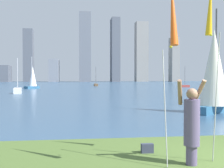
{
  "coord_description": "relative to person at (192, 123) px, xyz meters",
  "views": [
    {
      "loc": [
        -3.93,
        -5.55,
        1.94
      ],
      "look_at": [
        -1.16,
        17.03,
        1.36
      ],
      "focal_mm": 44.16,
      "sensor_mm": 36.0,
      "label": 1
    }
  ],
  "objects": [
    {
      "name": "ground",
      "position": [
        1.45,
        50.72,
        -0.99
      ],
      "size": [
        120.0,
        138.0,
        0.12
      ],
      "color": "#4C662D"
    },
    {
      "name": "person",
      "position": [
        0.0,
        0.0,
        0.0
      ],
      "size": [
        0.69,
        0.51,
        1.89
      ],
      "rotation": [
        0.0,
        0.0,
        0.15
      ],
      "color": "#594C72",
      "rests_on": "ground"
    },
    {
      "name": "kite_flag_left",
      "position": [
        -0.59,
        -0.41,
        2.28
      ],
      "size": [
        0.16,
        0.85,
        4.0
      ],
      "color": "#B2B2B7",
      "rests_on": "ground"
    },
    {
      "name": "kite_flag_right",
      "position": [
        0.59,
        0.36,
        2.54
      ],
      "size": [
        0.16,
        0.62,
        4.22
      ],
      "color": "#B2B2B7",
      "rests_on": "ground"
    },
    {
      "name": "bag",
      "position": [
        -0.73,
        1.05,
        -0.81
      ],
      "size": [
        0.31,
        0.14,
        0.23
      ],
      "color": "#33384C",
      "rests_on": "ground"
    },
    {
      "name": "sailboat_0",
      "position": [
        17.85,
        44.99,
        -0.69
      ],
      "size": [
        1.91,
        1.2,
        3.98
      ],
      "color": "maroon",
      "rests_on": "ground"
    },
    {
      "name": "sailboat_1",
      "position": [
        1.24,
        53.08,
        -0.64
      ],
      "size": [
        0.82,
        2.29,
        4.11
      ],
      "color": "brown",
      "rests_on": "ground"
    },
    {
      "name": "sailboat_2",
      "position": [
        4.75,
        8.2,
        1.39
      ],
      "size": [
        2.87,
        2.42,
        5.62
      ],
      "color": "#2D6084",
      "rests_on": "ground"
    },
    {
      "name": "sailboat_4",
      "position": [
        -9.53,
        27.43,
        -0.57
      ],
      "size": [
        1.12,
        2.04,
        4.16
      ],
      "color": "silver",
      "rests_on": "ground"
    },
    {
      "name": "sailboat_7",
      "position": [
        -10.12,
        41.71,
        0.88
      ],
      "size": [
        2.4,
        2.7,
        5.32
      ],
      "color": "#2D6084",
      "rests_on": "ground"
    },
    {
      "name": "skyline_tower_0",
      "position": [
        -31.73,
        105.71,
        2.29
      ],
      "size": [
        5.63,
        6.5,
        6.43
      ],
      "color": "#565B66",
      "rests_on": "ground"
    },
    {
      "name": "skyline_tower_1",
      "position": [
        -22.33,
        108.17,
        9.63
      ],
      "size": [
        3.79,
        4.01,
        21.11
      ],
      "color": "#565B66",
      "rests_on": "ground"
    },
    {
      "name": "skyline_tower_2",
      "position": [
        -12.26,
        107.9,
        3.54
      ],
      "size": [
        3.83,
        7.42,
        8.94
      ],
      "color": "gray",
      "rests_on": "ground"
    },
    {
      "name": "skyline_tower_3",
      "position": [
        0.2,
        106.25,
        12.89
      ],
      "size": [
        4.6,
        7.14,
        27.64
      ],
      "color": "slate",
      "rests_on": "ground"
    },
    {
      "name": "skyline_tower_4",
      "position": [
        12.4,
        105.37,
        11.89
      ],
      "size": [
        3.32,
        7.09,
        25.64
      ],
      "color": "#565B66",
      "rests_on": "ground"
    },
    {
      "name": "skyline_tower_5",
      "position": [
        23.94,
        108.08,
        11.53
      ],
      "size": [
        5.03,
        4.61,
        24.91
      ],
      "color": "gray",
      "rests_on": "ground"
    },
    {
      "name": "skyline_tower_6",
      "position": [
        36.81,
        104.03,
        8.11
      ],
      "size": [
        3.21,
        4.73,
        18.07
      ],
      "color": "gray",
      "rests_on": "ground"
    }
  ]
}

